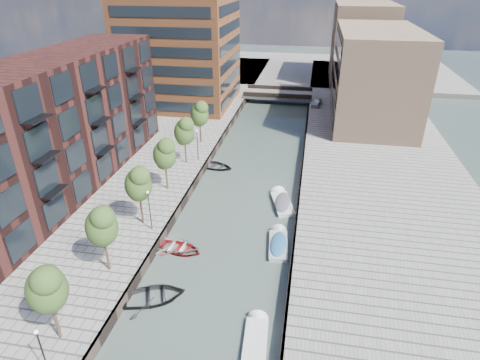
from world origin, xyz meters
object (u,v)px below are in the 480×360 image
(tree_1, at_px, (46,287))
(sloop_4, at_px, (215,168))
(car, at_px, (317,102))
(motorboat_4, at_px, (282,202))
(bridge, at_px, (278,94))
(tree_6, at_px, (200,113))
(tree_3, at_px, (138,183))
(sloop_0, at_px, (153,299))
(sloop_2, at_px, (180,251))
(motorboat_2, at_px, (256,337))
(sloop_3, at_px, (175,248))
(tree_4, at_px, (164,153))
(tree_5, at_px, (184,131))
(motorboat_3, at_px, (278,243))
(tree_2, at_px, (101,225))

(tree_1, height_order, sloop_4, tree_1)
(car, bearing_deg, motorboat_4, -84.26)
(bridge, bearing_deg, motorboat_4, -83.79)
(tree_6, bearing_deg, bridge, 71.90)
(tree_3, xyz_separation_m, sloop_0, (4.30, -8.67, -5.31))
(sloop_2, xyz_separation_m, motorboat_2, (8.23, -8.46, 0.09))
(sloop_3, bearing_deg, motorboat_2, -129.40)
(sloop_0, relative_size, sloop_4, 1.10)
(sloop_4, distance_m, car, 29.57)
(sloop_0, distance_m, sloop_2, 6.24)
(tree_4, distance_m, tree_5, 7.00)
(motorboat_3, bearing_deg, sloop_3, -166.46)
(tree_6, height_order, car, tree_6)
(tree_4, distance_m, sloop_3, 11.23)
(sloop_4, bearing_deg, tree_4, 169.79)
(tree_1, bearing_deg, tree_4, 90.00)
(motorboat_2, xyz_separation_m, car, (3.31, 52.82, 1.55))
(tree_1, xyz_separation_m, motorboat_4, (12.78, 21.65, -5.10))
(tree_1, relative_size, tree_6, 1.00)
(tree_5, xyz_separation_m, sloop_2, (4.45, -16.42, -5.31))
(tree_2, xyz_separation_m, motorboat_4, (12.78, 14.65, -5.10))
(sloop_3, relative_size, motorboat_2, 1.06)
(tree_3, xyz_separation_m, tree_4, (0.00, 7.00, 0.00))
(bridge, xyz_separation_m, sloop_2, (-4.05, -49.42, -1.39))
(car, bearing_deg, tree_5, -108.70)
(sloop_2, bearing_deg, tree_6, 23.05)
(tree_4, height_order, tree_6, same)
(sloop_3, distance_m, motorboat_3, 9.60)
(motorboat_4, bearing_deg, motorboat_2, -90.29)
(motorboat_3, height_order, motorboat_4, motorboat_4)
(bridge, relative_size, motorboat_3, 2.65)
(motorboat_3, bearing_deg, sloop_4, 122.62)
(tree_2, height_order, sloop_0, tree_2)
(motorboat_2, xyz_separation_m, motorboat_3, (0.46, 11.00, 0.11))
(sloop_0, bearing_deg, tree_5, -13.30)
(tree_4, bearing_deg, tree_2, -90.00)
(sloop_0, xyz_separation_m, sloop_2, (0.16, 6.24, 0.00))
(tree_3, relative_size, motorboat_4, 1.08)
(tree_5, height_order, sloop_0, tree_5)
(tree_1, relative_size, tree_5, 1.00)
(tree_6, bearing_deg, sloop_0, -81.76)
(tree_4, xyz_separation_m, sloop_2, (4.45, -9.42, -5.31))
(tree_2, xyz_separation_m, tree_5, (0.00, 21.00, 0.00))
(bridge, relative_size, tree_6, 2.18)
(sloop_4, xyz_separation_m, motorboat_3, (9.64, -15.07, 0.19))
(tree_1, height_order, tree_5, same)
(tree_3, height_order, motorboat_2, tree_3)
(sloop_0, xyz_separation_m, car, (11.70, 50.60, 1.63))
(sloop_0, bearing_deg, tree_6, -15.79)
(motorboat_2, height_order, car, car)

